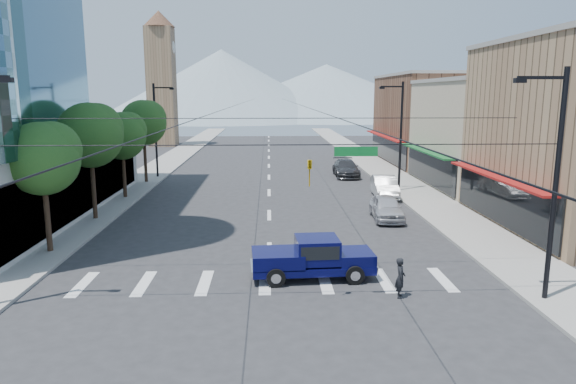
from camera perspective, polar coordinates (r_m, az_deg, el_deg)
The scene contains 20 objects.
ground at distance 21.19m, azimuth -2.05°, elevation -11.41°, with size 160.00×160.00×0.00m, color #28282B.
sidewalk_left at distance 61.33m, azimuth -13.44°, elevation 3.10°, with size 4.00×120.00×0.15m, color gray.
sidewalk_right at distance 61.32m, azimuth 9.16°, elevation 3.26°, with size 4.00×120.00×0.15m, color gray.
shop_mid at distance 48.11m, azimuth 22.54°, elevation 5.82°, with size 12.00×14.00×9.00m, color tan.
shop_far at distance 62.95m, azimuth 16.52°, elevation 7.65°, with size 12.00×18.00×10.00m, color brown.
clock_tower at distance 83.31m, azimuth -13.90°, elevation 12.34°, with size 4.80×4.80×20.40m.
mountain_left at distance 170.30m, azimuth -7.36°, elevation 11.76°, with size 80.00×80.00×22.00m, color gray.
mountain_right at distance 180.72m, azimuth 4.28°, elevation 11.12°, with size 90.00×90.00×18.00m, color gray.
tree_near at distance 28.16m, azimuth -25.35°, elevation 3.62°, with size 3.65×3.64×6.71m.
tree_midnear at distance 34.62m, azimuth -20.93°, elevation 6.11°, with size 4.09×4.09×7.52m.
tree_midfar at distance 41.34m, azimuth -17.79°, elevation 6.13°, with size 3.65×3.64×6.71m.
tree_far at distance 48.07m, azimuth -15.61°, elevation 7.55°, with size 4.09×4.09×7.52m.
signal_rig at distance 18.92m, azimuth -1.55°, elevation 0.56°, with size 21.80×0.20×9.00m.
lamp_pole_nw at distance 50.84m, azimuth -14.37°, elevation 7.04°, with size 2.00×0.25×9.00m.
lamp_pole_ne at distance 43.07m, azimuth 12.27°, elevation 6.50°, with size 2.00×0.25×9.00m.
pickup_truck at distance 22.76m, azimuth 2.70°, elevation -7.25°, with size 5.54×2.37×1.84m.
pedestrian at distance 21.19m, azimuth 12.38°, elevation -9.29°, with size 0.60×0.39×1.64m, color black.
parked_car_near at distance 33.81m, azimuth 10.88°, elevation -1.72°, with size 1.85×4.59×1.56m, color silver.
parked_car_mid at distance 41.16m, azimuth 10.68°, elevation 0.59°, with size 1.75×5.02×1.65m, color silver.
parked_car_far at distance 50.92m, azimuth 6.46°, elevation 2.64°, with size 2.29×5.64×1.64m, color #323235.
Camera 1 is at (0.01, -19.61, 8.02)m, focal length 32.00 mm.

